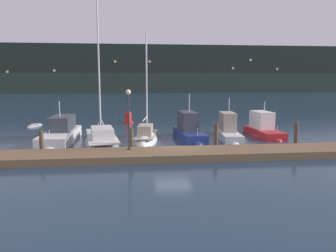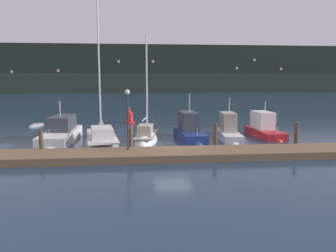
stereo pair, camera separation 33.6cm
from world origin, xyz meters
name	(u,v)px [view 1 (the left image)]	position (x,y,z in m)	size (l,w,h in m)	color
ground_plane	(173,150)	(0.00, 0.00, 0.00)	(400.00, 400.00, 0.00)	#1E3347
dock	(178,154)	(0.00, -2.17, 0.23)	(23.18, 2.80, 0.45)	brown
mooring_pile_0	(42,143)	(-8.55, -0.52, 0.80)	(0.28, 0.28, 1.60)	#4C3D2D
mooring_pile_1	(131,140)	(-2.85, -0.52, 0.83)	(0.28, 0.28, 1.66)	#4C3D2D
mooring_pile_2	(216,137)	(2.85, -0.52, 0.95)	(0.28, 0.28, 1.89)	#4C3D2D
mooring_pile_3	(296,135)	(8.55, -0.52, 0.94)	(0.28, 0.28, 1.88)	#4C3D2D
motorboat_berth_1	(61,137)	(-8.31, 4.01, 0.32)	(2.42, 7.47, 3.80)	white
sailboat_berth_2	(102,142)	(-5.07, 2.78, 0.16)	(3.70, 8.55, 12.62)	gray
sailboat_berth_3	(146,140)	(-1.68, 3.42, 0.13)	(2.59, 5.96, 9.05)	white
motorboat_berth_4	(189,134)	(1.81, 4.05, 0.35)	(2.22, 5.95, 4.33)	navy
motorboat_berth_5	(228,134)	(4.97, 3.68, 0.42)	(2.03, 5.28, 3.80)	white
motorboat_berth_6	(263,131)	(8.43, 4.85, 0.39)	(2.13, 5.58, 3.40)	red
channel_buoy	(128,117)	(-3.17, 14.14, 0.63)	(1.09, 1.09, 1.74)	red
dock_lamppost	(129,109)	(-2.99, -1.54, 2.98)	(0.32, 0.32, 3.75)	#2D2D33
hillside_backdrop	(140,71)	(0.65, 101.85, 7.70)	(240.00, 23.00, 16.71)	#1E2823
rowboat_adrift	(35,126)	(-12.73, 12.78, 0.00)	(1.60, 2.55, 0.56)	gray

